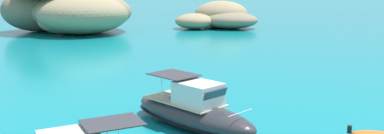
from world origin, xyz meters
The scene contains 3 objects.
islet_large centered at (-2.70, 59.43, 3.10)m, with size 21.27×20.93×6.69m.
islet_small centered at (20.89, 57.67, 1.73)m, with size 15.60×14.89×4.40m.
motorboat_charcoal centered at (-2.45, 13.06, 0.80)m, with size 5.22×8.30×2.50m.
Camera 1 is at (-10.26, -5.62, 7.05)m, focal length 39.40 mm.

